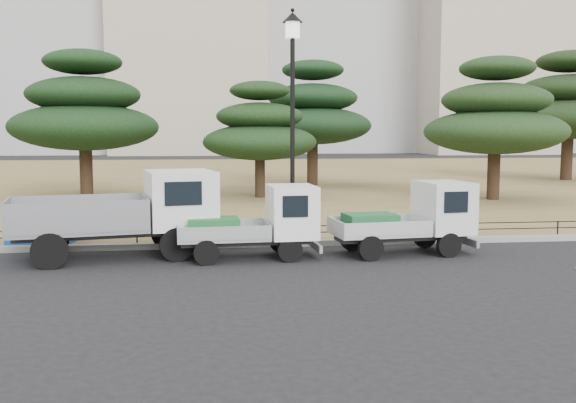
{
  "coord_description": "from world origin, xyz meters",
  "views": [
    {
      "loc": [
        -2.0,
        -14.63,
        3.08
      ],
      "look_at": [
        0.0,
        2.0,
        1.3
      ],
      "focal_mm": 40.0,
      "sensor_mm": 36.0,
      "label": 1
    }
  ],
  "objects": [
    {
      "name": "pine_east_far",
      "position": [
        20.37,
        23.54,
        4.81
      ],
      "size": [
        8.03,
        8.03,
        8.07
      ],
      "color": "black",
      "rests_on": "lawn"
    },
    {
      "name": "street_lamp",
      "position": [
        0.23,
        2.9,
        4.33
      ],
      "size": [
        0.55,
        0.55,
        6.18
      ],
      "color": "black",
      "rests_on": "lawn"
    },
    {
      "name": "pine_center_left",
      "position": [
        0.24,
        14.78,
        3.21
      ],
      "size": [
        5.22,
        5.22,
        5.31
      ],
      "color": "black",
      "rests_on": "lawn"
    },
    {
      "name": "pipe_fence",
      "position": [
        0.0,
        2.75,
        0.44
      ],
      "size": [
        38.0,
        0.04,
        0.4
      ],
      "color": "black",
      "rests_on": "lawn"
    },
    {
      "name": "lawn",
      "position": [
        0.0,
        30.6,
        0.07
      ],
      "size": [
        120.0,
        56.0,
        0.15
      ],
      "primitive_type": "cube",
      "color": "olive",
      "rests_on": "ground"
    },
    {
      "name": "tarp_pile",
      "position": [
        -6.49,
        3.25,
        0.6
      ],
      "size": [
        1.85,
        1.48,
        1.12
      ],
      "rotation": [
        0.0,
        0.0,
        -0.16
      ],
      "color": "#154DA9",
      "rests_on": "lawn"
    },
    {
      "name": "truck_kei_rear",
      "position": [
        3.11,
        1.17,
        0.92
      ],
      "size": [
        3.66,
        1.88,
        1.84
      ],
      "rotation": [
        0.0,
        0.0,
        0.12
      ],
      "color": "black",
      "rests_on": "ground"
    },
    {
      "name": "pine_center_right",
      "position": [
        3.72,
        21.29,
        4.21
      ],
      "size": [
        6.6,
        6.6,
        7.01
      ],
      "color": "black",
      "rests_on": "lawn"
    },
    {
      "name": "truck_large",
      "position": [
        -4.07,
        1.52,
        1.19
      ],
      "size": [
        5.19,
        2.84,
        2.14
      ],
      "rotation": [
        0.0,
        0.0,
        0.2
      ],
      "color": "black",
      "rests_on": "ground"
    },
    {
      "name": "pine_west_near",
      "position": [
        -7.75,
        15.98,
        4.04
      ],
      "size": [
        6.74,
        6.74,
        6.74
      ],
      "color": "black",
      "rests_on": "lawn"
    },
    {
      "name": "curb",
      "position": [
        0.0,
        2.6,
        0.08
      ],
      "size": [
        120.0,
        0.25,
        0.16
      ],
      "primitive_type": "cube",
      "color": "gray",
      "rests_on": "ground"
    },
    {
      "name": "truck_kei_front",
      "position": [
        -0.85,
        1.04,
        0.89
      ],
      "size": [
        3.47,
        1.66,
        1.8
      ],
      "rotation": [
        0.0,
        0.0,
        0.06
      ],
      "color": "black",
      "rests_on": "ground"
    },
    {
      "name": "pine_east_near",
      "position": [
        10.49,
        12.55,
        3.78
      ],
      "size": [
        6.23,
        6.23,
        6.29
      ],
      "color": "black",
      "rests_on": "lawn"
    },
    {
      "name": "ground",
      "position": [
        0.0,
        0.0,
        0.0
      ],
      "size": [
        220.0,
        220.0,
        0.0
      ],
      "primitive_type": "plane",
      "color": "black"
    }
  ]
}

